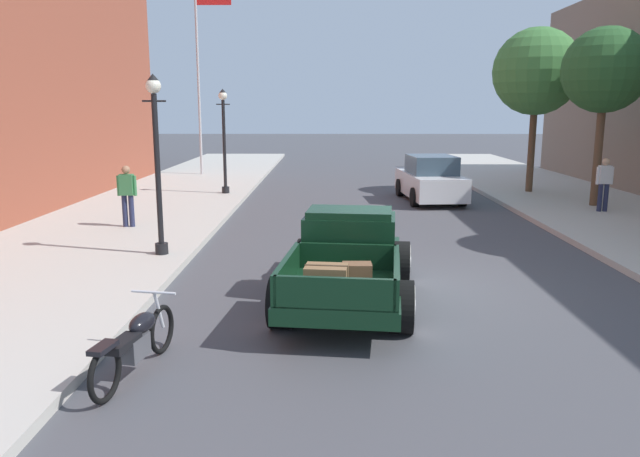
{
  "coord_description": "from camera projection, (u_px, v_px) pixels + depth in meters",
  "views": [
    {
      "loc": [
        -1.52,
        -11.01,
        3.28
      ],
      "look_at": [
        -1.65,
        0.52,
        1.0
      ],
      "focal_mm": 34.05,
      "sensor_mm": 36.0,
      "label": 1
    }
  ],
  "objects": [
    {
      "name": "ground_plane",
      "position": [
        407.0,
        286.0,
        11.42
      ],
      "size": [
        140.0,
        140.0,
        0.0
      ],
      "primitive_type": "plane",
      "color": "#47474C"
    },
    {
      "name": "sidewalk_left",
      "position": [
        24.0,
        281.0,
        11.49
      ],
      "size": [
        5.5,
        64.0,
        0.15
      ],
      "primitive_type": "cube",
      "color": "#B7B2A8",
      "rests_on": "ground"
    },
    {
      "name": "hotrod_truck_dark_green",
      "position": [
        349.0,
        256.0,
        10.57
      ],
      "size": [
        2.53,
        5.06,
        1.58
      ],
      "color": "black",
      "rests_on": "ground"
    },
    {
      "name": "motorcycle_parked",
      "position": [
        135.0,
        342.0,
        7.53
      ],
      "size": [
        0.66,
        2.1,
        0.93
      ],
      "color": "black",
      "rests_on": "ground"
    },
    {
      "name": "car_background_white",
      "position": [
        430.0,
        180.0,
        21.78
      ],
      "size": [
        2.11,
        4.42,
        1.65
      ],
      "color": "silver",
      "rests_on": "ground"
    },
    {
      "name": "pedestrian_sidewalk_left",
      "position": [
        127.0,
        192.0,
        16.22
      ],
      "size": [
        0.53,
        0.22,
        1.65
      ],
      "color": "#232847",
      "rests_on": "sidewalk_left"
    },
    {
      "name": "pedestrian_sidewalk_right",
      "position": [
        604.0,
        181.0,
        18.66
      ],
      "size": [
        0.53,
        0.22,
        1.65
      ],
      "color": "#232847",
      "rests_on": "sidewalk_right"
    },
    {
      "name": "street_lamp_near",
      "position": [
        157.0,
        152.0,
        12.88
      ],
      "size": [
        0.5,
        0.32,
        3.85
      ],
      "color": "black",
      "rests_on": "sidewalk_left"
    },
    {
      "name": "street_lamp_far",
      "position": [
        224.0,
        133.0,
        22.48
      ],
      "size": [
        0.5,
        0.32,
        3.85
      ],
      "color": "black",
      "rests_on": "sidewalk_left"
    },
    {
      "name": "flagpole",
      "position": [
        202.0,
        55.0,
        28.54
      ],
      "size": [
        1.74,
        0.16,
        9.16
      ],
      "color": "#B2B2B7",
      "rests_on": "sidewalk_left"
    },
    {
      "name": "street_tree_second",
      "position": [
        605.0,
        71.0,
        19.19
      ],
      "size": [
        2.7,
        2.7,
        5.69
      ],
      "color": "brown",
      "rests_on": "sidewalk_right"
    },
    {
      "name": "street_tree_third",
      "position": [
        537.0,
        72.0,
        22.52
      ],
      "size": [
        3.21,
        3.21,
        6.1
      ],
      "color": "brown",
      "rests_on": "sidewalk_right"
    }
  ]
}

